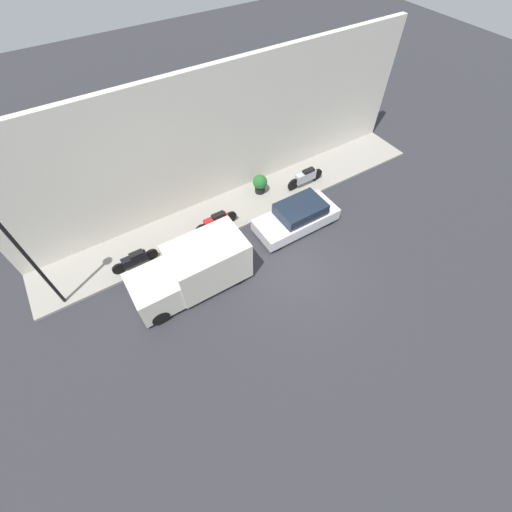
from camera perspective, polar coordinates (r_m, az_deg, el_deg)
The scene contains 10 objects.
ground_plane at distance 14.36m, azimuth 6.86°, elevation -2.32°, with size 60.00×60.00×0.00m, color #2D2D33.
sidewalk at distance 16.71m, azimuth -2.28°, elevation 8.37°, with size 2.42×19.42×0.13m.
building_facade at distance 15.81m, azimuth -5.31°, elevation 19.19°, with size 0.30×19.42×6.14m.
parked_car at distance 15.53m, azimuth 6.89°, elevation 6.54°, with size 1.63×3.81×1.25m.
delivery_van at distance 13.21m, azimuth -10.63°, elevation -2.36°, with size 1.86×4.51×2.03m.
scooter_silver at distance 17.65m, azimuth 8.27°, elevation 12.90°, with size 0.30×2.08×0.86m.
motorcycle_black at distance 14.78m, azimuth -19.51°, elevation -0.54°, with size 0.30×1.93×0.72m.
motorcycle_red at distance 15.37m, azimuth -6.65°, elevation 5.79°, with size 0.30×2.06×0.81m.
streetlamp at distance 12.80m, azimuth -35.21°, elevation 1.79°, with size 0.38×0.38×5.00m.
potted_plant at distance 17.01m, azimuth 0.67°, elevation 12.01°, with size 0.70×0.70×0.97m.
Camera 1 is at (-6.14, 5.87, 11.58)m, focal length 24.00 mm.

